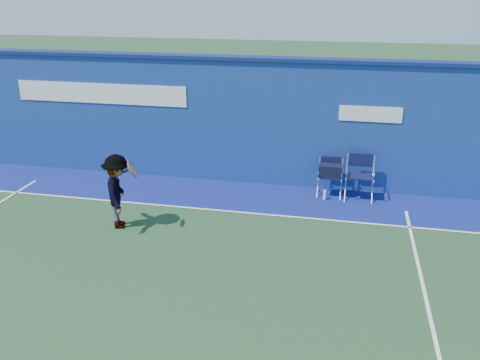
% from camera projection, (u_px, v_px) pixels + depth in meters
% --- Properties ---
extents(ground, '(80.00, 80.00, 0.00)m').
position_uv_depth(ground, '(143.00, 288.00, 8.31)').
color(ground, '#244526').
rests_on(ground, ground).
extents(stadium_wall, '(24.00, 0.50, 3.08)m').
position_uv_depth(stadium_wall, '(219.00, 119.00, 12.50)').
color(stadium_wall, navy).
rests_on(stadium_wall, ground).
extents(out_of_bounds_strip, '(24.00, 1.80, 0.01)m').
position_uv_depth(out_of_bounds_strip, '(209.00, 194.00, 12.05)').
color(out_of_bounds_strip, navy).
rests_on(out_of_bounds_strip, ground).
extents(court_lines, '(24.00, 12.00, 0.01)m').
position_uv_depth(court_lines, '(156.00, 268.00, 8.85)').
color(court_lines, white).
rests_on(court_lines, out_of_bounds_strip).
extents(directors_chair_left, '(0.53, 0.48, 0.89)m').
position_uv_depth(directors_chair_left, '(330.00, 181.00, 11.82)').
color(directors_chair_left, silver).
rests_on(directors_chair_left, ground).
extents(directors_chair_right, '(0.61, 0.54, 1.01)m').
position_uv_depth(directors_chair_right, '(359.00, 186.00, 11.68)').
color(directors_chair_right, silver).
rests_on(directors_chair_right, ground).
extents(water_bottle, '(0.07, 0.07, 0.23)m').
position_uv_depth(water_bottle, '(325.00, 195.00, 11.68)').
color(water_bottle, white).
rests_on(water_bottle, ground).
extents(tennis_player, '(0.98, 1.12, 1.53)m').
position_uv_depth(tennis_player, '(118.00, 191.00, 10.16)').
color(tennis_player, '#EA4738').
rests_on(tennis_player, ground).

